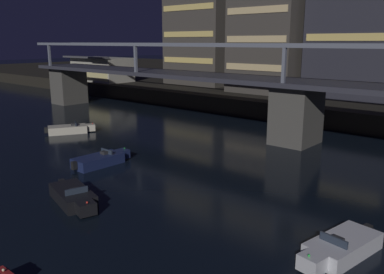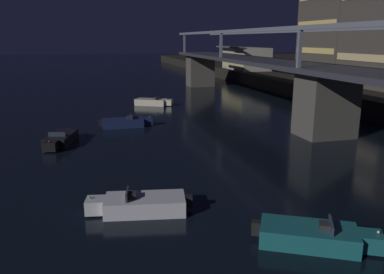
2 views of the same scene
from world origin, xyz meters
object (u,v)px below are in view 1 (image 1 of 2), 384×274
at_px(tower_west_low, 210,21).
at_px(speedboat_mid_left, 100,160).
at_px(waterfront_pavilion, 102,69).
at_px(river_bridge, 297,98).
at_px(speedboat_near_left, 70,129).
at_px(speedboat_far_center, 74,197).
at_px(tower_west_tall, 279,25).
at_px(speedboat_near_right, 340,247).

bearing_deg(tower_west_low, speedboat_mid_left, -62.27).
relative_size(tower_west_low, waterfront_pavilion, 1.77).
bearing_deg(river_bridge, speedboat_near_left, -149.61).
distance_m(tower_west_low, speedboat_far_center, 52.92).
relative_size(waterfront_pavilion, speedboat_mid_left, 2.39).
bearing_deg(tower_west_tall, speedboat_far_center, -75.92).
relative_size(waterfront_pavilion, speedboat_near_right, 2.37).
height_order(river_bridge, speedboat_near_left, river_bridge).
height_order(speedboat_near_left, speedboat_near_right, same).
relative_size(waterfront_pavilion, speedboat_far_center, 2.39).
height_order(tower_west_tall, speedboat_near_right, tower_west_tall).
height_order(waterfront_pavilion, speedboat_far_center, waterfront_pavilion).
height_order(speedboat_near_left, speedboat_far_center, same).
distance_m(waterfront_pavilion, speedboat_mid_left, 47.86).
height_order(tower_west_tall, speedboat_far_center, tower_west_tall).
xyz_separation_m(tower_west_low, speedboat_far_center, (25.60, -44.57, -12.60)).
bearing_deg(speedboat_near_right, tower_west_low, 135.08).
xyz_separation_m(river_bridge, tower_west_low, (-28.69, 22.29, 8.59)).
xyz_separation_m(river_bridge, speedboat_far_center, (-3.09, -22.28, -4.01)).
relative_size(river_bridge, tower_west_tall, 4.25).
height_order(speedboat_near_right, speedboat_mid_left, same).
bearing_deg(river_bridge, speedboat_far_center, -97.89).
distance_m(river_bridge, tower_west_tall, 25.51).
height_order(tower_west_low, speedboat_mid_left, tower_west_low).
xyz_separation_m(river_bridge, speedboat_near_left, (-20.19, -11.84, -4.01)).
bearing_deg(river_bridge, speedboat_near_right, -57.16).
relative_size(tower_west_low, tower_west_tall, 1.11).
bearing_deg(speedboat_near_left, speedboat_mid_left, -21.55).
xyz_separation_m(river_bridge, speedboat_mid_left, (-8.27, -16.54, -4.01)).
bearing_deg(river_bridge, waterfront_pavilion, 165.64).
distance_m(speedboat_near_right, speedboat_mid_left, 19.74).
distance_m(tower_west_low, speedboat_near_left, 37.36).
relative_size(speedboat_mid_left, speedboat_far_center, 1.00).
relative_size(waterfront_pavilion, speedboat_near_left, 2.53).
xyz_separation_m(tower_west_low, waterfront_pavilion, (-17.86, -10.38, -8.57)).
xyz_separation_m(speedboat_near_left, speedboat_near_right, (31.61, -5.87, 0.00)).
xyz_separation_m(speedboat_near_right, speedboat_mid_left, (-19.70, 1.16, 0.00)).
relative_size(speedboat_near_left, speedboat_far_center, 0.94).
bearing_deg(tower_west_tall, tower_west_low, 171.85).
height_order(tower_west_tall, speedboat_near_left, tower_west_tall).
height_order(river_bridge, tower_west_low, tower_west_low).
relative_size(speedboat_near_left, speedboat_mid_left, 0.94).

